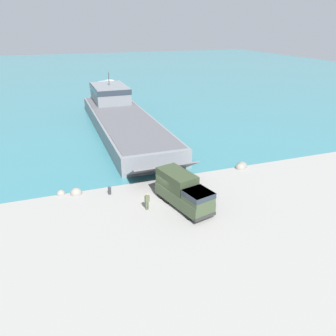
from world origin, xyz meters
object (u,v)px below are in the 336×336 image
(military_truck, at_px, (183,191))
(soldier_on_ramp, at_px, (147,200))
(moored_boat_a, at_px, (108,83))
(landing_craft, at_px, (121,115))
(mooring_bollard, at_px, (110,190))

(military_truck, distance_m, soldier_on_ramp, 3.60)
(military_truck, height_order, soldier_on_ramp, military_truck)
(soldier_on_ramp, bearing_deg, moored_boat_a, 158.54)
(landing_craft, relative_size, soldier_on_ramp, 22.28)
(military_truck, relative_size, mooring_bollard, 8.07)
(mooring_bollard, bearing_deg, military_truck, -37.38)
(landing_craft, distance_m, soldier_on_ramp, 28.54)
(landing_craft, bearing_deg, military_truck, -89.90)
(moored_boat_a, distance_m, mooring_bollard, 69.05)
(landing_craft, height_order, mooring_bollard, landing_craft)
(military_truck, bearing_deg, landing_craft, 166.08)
(landing_craft, distance_m, mooring_bollard, 24.85)
(military_truck, distance_m, moored_boat_a, 73.05)
(moored_boat_a, height_order, mooring_bollard, moored_boat_a)
(landing_craft, relative_size, mooring_bollard, 43.91)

